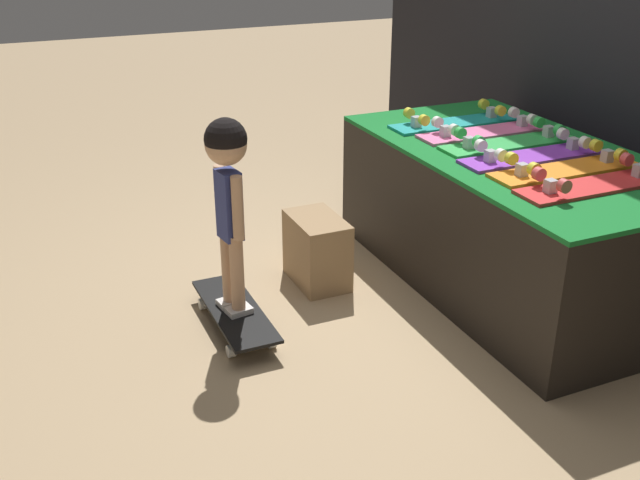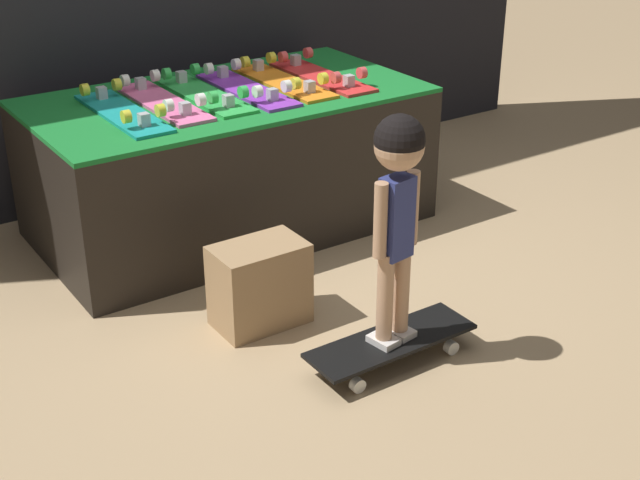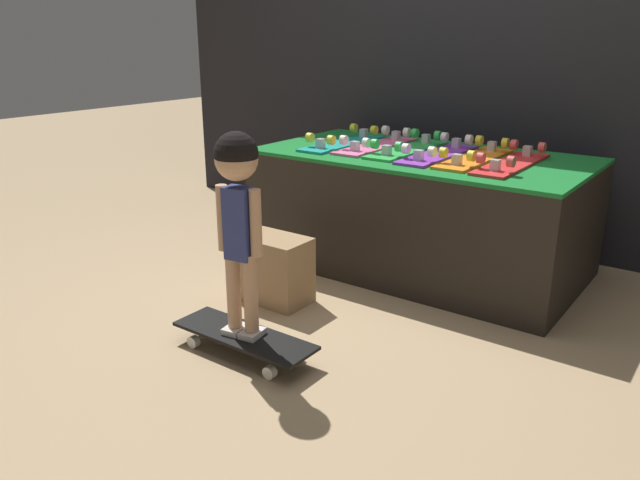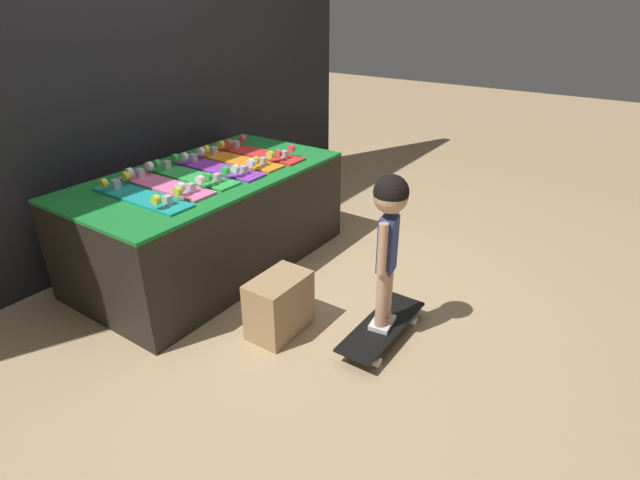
# 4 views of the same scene
# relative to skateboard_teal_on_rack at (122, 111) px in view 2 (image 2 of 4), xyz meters

# --- Properties ---
(ground_plane) EXTENTS (16.00, 16.00, 0.00)m
(ground_plane) POSITION_rel_skateboard_teal_on_rack_xyz_m (0.50, -0.61, -0.66)
(ground_plane) COLOR tan
(display_rack) EXTENTS (1.74, 0.93, 0.64)m
(display_rack) POSITION_rel_skateboard_teal_on_rack_xyz_m (0.50, 0.03, -0.34)
(display_rack) COLOR black
(display_rack) RESTS_ON ground_plane
(skateboard_teal_on_rack) EXTENTS (0.17, 0.68, 0.09)m
(skateboard_teal_on_rack) POSITION_rel_skateboard_teal_on_rack_xyz_m (0.00, 0.00, 0.00)
(skateboard_teal_on_rack) COLOR teal
(skateboard_teal_on_rack) RESTS_ON display_rack
(skateboard_pink_on_rack) EXTENTS (0.17, 0.68, 0.09)m
(skateboard_pink_on_rack) POSITION_rel_skateboard_teal_on_rack_xyz_m (0.20, 0.04, 0.00)
(skateboard_pink_on_rack) COLOR pink
(skateboard_pink_on_rack) RESTS_ON display_rack
(skateboard_green_on_rack) EXTENTS (0.17, 0.68, 0.09)m
(skateboard_green_on_rack) POSITION_rel_skateboard_teal_on_rack_xyz_m (0.40, 0.04, 0.00)
(skateboard_green_on_rack) COLOR green
(skateboard_green_on_rack) RESTS_ON display_rack
(skateboard_purple_on_rack) EXTENTS (0.17, 0.68, 0.09)m
(skateboard_purple_on_rack) POSITION_rel_skateboard_teal_on_rack_xyz_m (0.60, 0.01, 0.00)
(skateboard_purple_on_rack) COLOR purple
(skateboard_purple_on_rack) RESTS_ON display_rack
(skateboard_orange_on_rack) EXTENTS (0.17, 0.68, 0.09)m
(skateboard_orange_on_rack) POSITION_rel_skateboard_teal_on_rack_xyz_m (0.80, 0.02, 0.00)
(skateboard_orange_on_rack) COLOR orange
(skateboard_orange_on_rack) RESTS_ON display_rack
(skateboard_red_on_rack) EXTENTS (0.17, 0.68, 0.09)m
(skateboard_red_on_rack) POSITION_rel_skateboard_teal_on_rack_xyz_m (1.00, 0.00, 0.00)
(skateboard_red_on_rack) COLOR red
(skateboard_red_on_rack) RESTS_ON display_rack
(skateboard_on_floor) EXTENTS (0.64, 0.20, 0.09)m
(skateboard_on_floor) POSITION_rel_skateboard_teal_on_rack_xyz_m (0.41, -1.32, -0.59)
(skateboard_on_floor) COLOR black
(skateboard_on_floor) RESTS_ON ground_plane
(child) EXTENTS (0.20, 0.17, 0.83)m
(child) POSITION_rel_skateboard_teal_on_rack_xyz_m (0.41, -1.32, 0.01)
(child) COLOR silver
(child) RESTS_ON skateboard_on_floor
(storage_box) EXTENTS (0.35, 0.22, 0.33)m
(storage_box) POSITION_rel_skateboard_teal_on_rack_xyz_m (0.16, -0.82, -0.50)
(storage_box) COLOR #A37F56
(storage_box) RESTS_ON ground_plane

